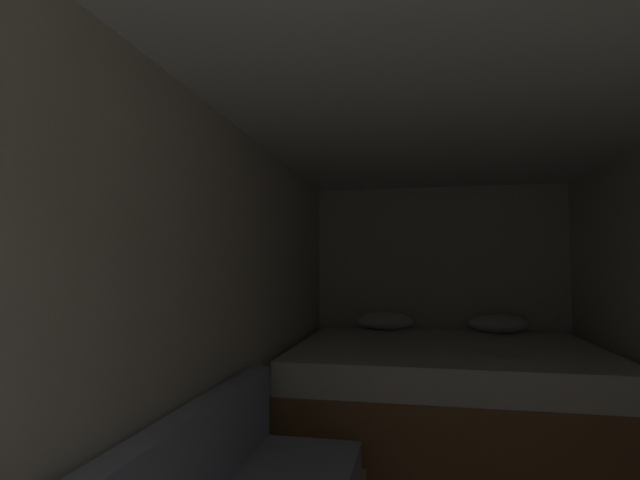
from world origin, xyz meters
TOP-DOWN VIEW (x-y plane):
  - wall_back at (0.00, 4.78)m, footprint 2.56×0.05m
  - wall_left at (-1.26, 2.15)m, footprint 0.05×5.20m
  - ceiling_slab at (0.00, 2.15)m, footprint 2.56×5.20m
  - bed at (0.00, 3.73)m, footprint 2.34×1.96m

SIDE VIEW (x-z plane):
  - bed at x=0.00m, z-range -0.08..0.80m
  - wall_back at x=0.00m, z-range 0.00..2.14m
  - wall_left at x=-1.26m, z-range 0.00..2.14m
  - ceiling_slab at x=0.00m, z-range 2.14..2.19m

